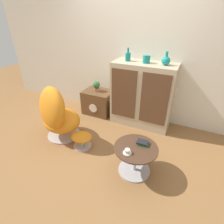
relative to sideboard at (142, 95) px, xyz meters
The scene contains 13 objects.
ground_plane 1.31m from the sideboard, 105.69° to the right, with size 12.00×12.00×0.00m, color olive.
wall_back 0.82m from the sideboard, 139.04° to the left, with size 6.40×0.06×2.60m.
sideboard is the anchor object (origin of this frame).
tv_console 1.01m from the sideboard, behind, with size 0.61×0.48×0.50m.
egg_chair 1.56m from the sideboard, 137.26° to the right, with size 0.91×0.88×0.97m.
ottoman 1.35m from the sideboard, 119.68° to the right, with size 0.35×0.30×0.23m.
coffee_table 1.32m from the sideboard, 75.78° to the right, with size 0.58×0.58×0.41m.
vase_leftmost 0.74m from the sideboard, behind, with size 0.09×0.09×0.22m.
vase_inner_left 0.66m from the sideboard, 13.43° to the left, with size 0.12×0.12×0.13m.
vase_inner_right 0.75m from the sideboard, ahead, with size 0.14×0.14×0.21m.
potted_plant 0.98m from the sideboard, behind, with size 0.15×0.15×0.21m.
teacup 1.40m from the sideboard, 79.87° to the right, with size 0.11×0.11×0.06m.
book_stack 1.19m from the sideboard, 71.88° to the right, with size 0.15×0.12×0.04m.
Camera 1 is at (1.09, -1.80, 1.93)m, focal length 28.00 mm.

